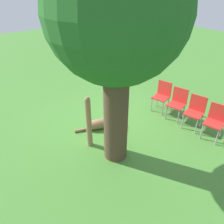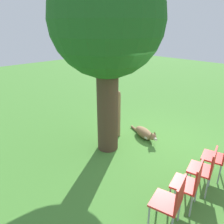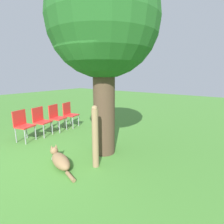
{
  "view_description": "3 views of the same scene",
  "coord_description": "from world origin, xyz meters",
  "px_view_note": "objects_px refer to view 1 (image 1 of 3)",
  "views": [
    {
      "loc": [
        3.04,
        3.93,
        3.52
      ],
      "look_at": [
        0.68,
        0.8,
        1.14
      ],
      "focal_mm": 35.0,
      "sensor_mm": 36.0,
      "label": 1
    },
    {
      "loc": [
        -2.98,
        4.25,
        2.98
      ],
      "look_at": [
        0.59,
        0.79,
        0.99
      ],
      "focal_mm": 35.0,
      "sensor_mm": 36.0,
      "label": 2
    },
    {
      "loc": [
        3.24,
        -2.35,
        1.95
      ],
      "look_at": [
        0.78,
        1.03,
        1.04
      ],
      "focal_mm": 28.0,
      "sensor_mm": 36.0,
      "label": 3
    }
  ],
  "objects_px": {
    "dog": "(101,123)",
    "red_chair_2": "(195,110)",
    "fence_post": "(89,122)",
    "red_chair_3": "(216,119)",
    "red_chair_0": "(162,94)",
    "oak_tree": "(117,16)",
    "red_chair_1": "(178,102)"
  },
  "relations": [
    {
      "from": "red_chair_2",
      "to": "red_chair_3",
      "type": "relative_size",
      "value": 1.0
    },
    {
      "from": "red_chair_0",
      "to": "red_chair_3",
      "type": "relative_size",
      "value": 1.0
    },
    {
      "from": "oak_tree",
      "to": "red_chair_3",
      "type": "xyz_separation_m",
      "value": [
        -2.42,
        0.95,
        -2.47
      ]
    },
    {
      "from": "red_chair_2",
      "to": "oak_tree",
      "type": "bearing_deg",
      "value": -22.78
    },
    {
      "from": "fence_post",
      "to": "red_chair_3",
      "type": "relative_size",
      "value": 1.46
    },
    {
      "from": "fence_post",
      "to": "red_chair_2",
      "type": "xyz_separation_m",
      "value": [
        -2.71,
        1.03,
        -0.14
      ]
    },
    {
      "from": "fence_post",
      "to": "red_chair_3",
      "type": "height_order",
      "value": "fence_post"
    },
    {
      "from": "red_chair_0",
      "to": "red_chair_3",
      "type": "height_order",
      "value": "same"
    },
    {
      "from": "oak_tree",
      "to": "dog",
      "type": "distance_m",
      "value": 3.09
    },
    {
      "from": "fence_post",
      "to": "red_chair_2",
      "type": "relative_size",
      "value": 1.46
    },
    {
      "from": "red_chair_3",
      "to": "fence_post",
      "type": "bearing_deg",
      "value": -44.96
    },
    {
      "from": "fence_post",
      "to": "red_chair_0",
      "type": "xyz_separation_m",
      "value": [
        -2.7,
        -0.14,
        -0.14
      ]
    },
    {
      "from": "fence_post",
      "to": "red_chair_0",
      "type": "height_order",
      "value": "fence_post"
    },
    {
      "from": "red_chair_3",
      "to": "red_chair_2",
      "type": "bearing_deg",
      "value": -103.97
    },
    {
      "from": "red_chair_2",
      "to": "red_chair_3",
      "type": "xyz_separation_m",
      "value": [
        -0.0,
        0.59,
        0.0
      ]
    },
    {
      "from": "red_chair_1",
      "to": "dog",
      "type": "bearing_deg",
      "value": -37.4
    },
    {
      "from": "dog",
      "to": "red_chair_2",
      "type": "height_order",
      "value": "red_chair_2"
    },
    {
      "from": "dog",
      "to": "red_chair_1",
      "type": "xyz_separation_m",
      "value": [
        -2.07,
        0.89,
        0.4
      ]
    },
    {
      "from": "fence_post",
      "to": "dog",
      "type": "bearing_deg",
      "value": -144.93
    },
    {
      "from": "dog",
      "to": "red_chair_1",
      "type": "bearing_deg",
      "value": -4.75
    },
    {
      "from": "fence_post",
      "to": "red_chair_0",
      "type": "bearing_deg",
      "value": -177.05
    },
    {
      "from": "fence_post",
      "to": "red_chair_2",
      "type": "distance_m",
      "value": 2.9
    },
    {
      "from": "oak_tree",
      "to": "red_chair_0",
      "type": "relative_size",
      "value": 4.71
    },
    {
      "from": "dog",
      "to": "red_chair_2",
      "type": "relative_size",
      "value": 1.32
    },
    {
      "from": "dog",
      "to": "red_chair_0",
      "type": "height_order",
      "value": "red_chair_0"
    },
    {
      "from": "oak_tree",
      "to": "red_chair_2",
      "type": "bearing_deg",
      "value": 171.34
    },
    {
      "from": "fence_post",
      "to": "red_chair_0",
      "type": "relative_size",
      "value": 1.46
    },
    {
      "from": "red_chair_2",
      "to": "fence_post",
      "type": "bearing_deg",
      "value": -34.99
    },
    {
      "from": "oak_tree",
      "to": "red_chair_2",
      "type": "distance_m",
      "value": 3.48
    },
    {
      "from": "dog",
      "to": "red_chair_0",
      "type": "xyz_separation_m",
      "value": [
        -2.07,
        0.31,
        0.4
      ]
    },
    {
      "from": "fence_post",
      "to": "red_chair_1",
      "type": "xyz_separation_m",
      "value": [
        -2.7,
        0.45,
        -0.14
      ]
    },
    {
      "from": "dog",
      "to": "fence_post",
      "type": "relative_size",
      "value": 0.91
    }
  ]
}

